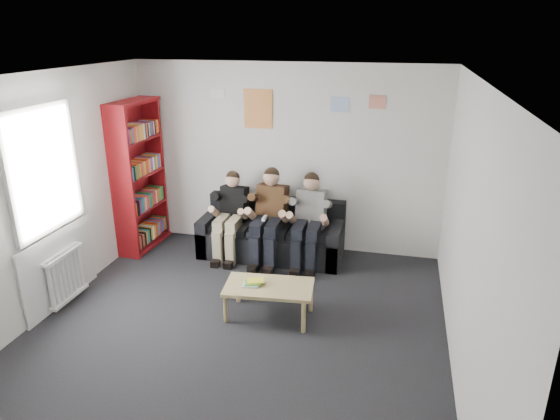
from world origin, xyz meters
name	(u,v)px	position (x,y,z in m)	size (l,w,h in m)	color
room_shell	(229,219)	(0.00, 0.00, 1.35)	(5.00, 5.00, 5.00)	black
sofa	(272,236)	(-0.11, 2.11, 0.28)	(2.03, 0.83, 0.79)	black
bookshelf	(140,176)	(-2.06, 1.96, 1.09)	(0.33, 0.98, 2.19)	maroon
coffee_table	(269,289)	(0.28, 0.47, 0.35)	(0.99, 0.55, 0.40)	tan
game_cases	(253,283)	(0.10, 0.44, 0.42)	(0.22, 0.19, 0.04)	silver
person_left	(230,216)	(-0.68, 1.92, 0.61)	(0.37, 0.80, 1.23)	black
person_middle	(269,217)	(-0.11, 1.92, 0.65)	(0.42, 0.90, 1.32)	#543A1C
person_right	(309,222)	(0.46, 1.92, 0.63)	(0.40, 0.86, 1.28)	beige
radiator	(66,276)	(-2.15, 0.20, 0.35)	(0.10, 0.64, 0.60)	white
window	(52,222)	(-2.22, 0.20, 1.03)	(0.05, 1.30, 2.36)	white
poster_large	(258,109)	(-0.40, 2.49, 2.05)	(0.42, 0.01, 0.55)	gold
poster_blue	(340,104)	(0.75, 2.49, 2.15)	(0.25, 0.01, 0.20)	#4181DF
poster_pink	(377,102)	(1.25, 2.49, 2.20)	(0.22, 0.01, 0.18)	#C03C84
poster_sign	(218,93)	(-1.00, 2.49, 2.25)	(0.20, 0.01, 0.14)	white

